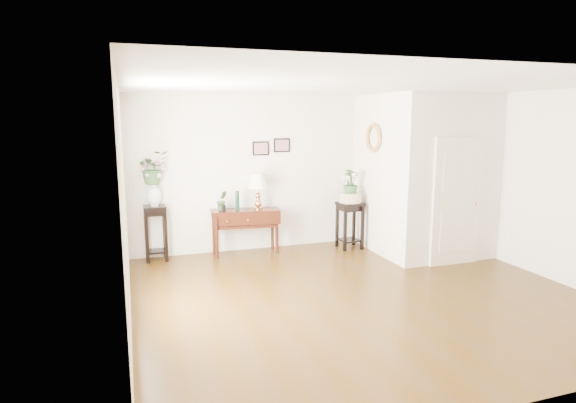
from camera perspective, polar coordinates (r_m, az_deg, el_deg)
name	(u,v)px	position (r m, az deg, el deg)	size (l,w,h in m)	color
floor	(360,294)	(6.80, 8.58, -10.84)	(6.00, 5.50, 0.02)	#422A0F
ceiling	(366,86)	(6.38, 9.24, 13.41)	(6.00, 5.50, 0.02)	white
wall_back	(294,172)	(8.95, 0.76, 3.52)	(6.00, 0.02, 2.80)	white
wall_front	(525,246)	(4.25, 26.27, -4.73)	(6.00, 0.02, 2.80)	white
wall_left	(124,207)	(5.73, -18.82, -0.65)	(0.02, 5.50, 2.80)	white
wall_right	(540,184)	(8.26, 27.72, 1.84)	(0.02, 5.50, 2.80)	white
partition	(422,174)	(9.03, 15.58, 3.22)	(1.80, 1.95, 2.80)	white
door	(456,202)	(8.27, 19.33, -0.02)	(0.90, 0.05, 2.10)	beige
art_print_left	(261,148)	(8.70, -3.26, 6.30)	(0.30, 0.02, 0.25)	black
art_print_right	(282,145)	(8.81, -0.73, 6.69)	(0.30, 0.02, 0.25)	black
wall_ornament	(373,138)	(8.59, 10.07, 7.46)	(0.51, 0.51, 0.07)	#AD913A
console_table	(245,232)	(8.57, -5.06, -3.59)	(1.20, 0.40, 0.80)	black
table_lamp	(258,189)	(8.48, -3.58, 1.45)	(0.37, 0.37, 0.64)	#B98345
green_vase	(237,201)	(8.43, -6.03, 0.12)	(0.07, 0.07, 0.34)	black
potted_plant	(222,201)	(8.37, -7.83, 0.01)	(0.19, 0.15, 0.34)	#2C5226
plant_stand_a	(156,233)	(8.44, -15.39, -3.64)	(0.36, 0.36, 0.94)	black
porcelain_vase	(154,193)	(8.31, -15.61, 1.02)	(0.24, 0.24, 0.41)	silver
lily_arrangement	(153,166)	(8.26, -15.76, 4.12)	(0.50, 0.43, 0.56)	#2C5226
plant_stand_b	(350,225)	(8.97, 7.32, -2.81)	(0.41, 0.41, 0.86)	black
ceramic_bowl	(350,198)	(8.87, 7.39, 0.42)	(0.40, 0.40, 0.18)	beige
narcissus	(351,183)	(8.83, 7.43, 2.21)	(0.27, 0.27, 0.48)	#2C5226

